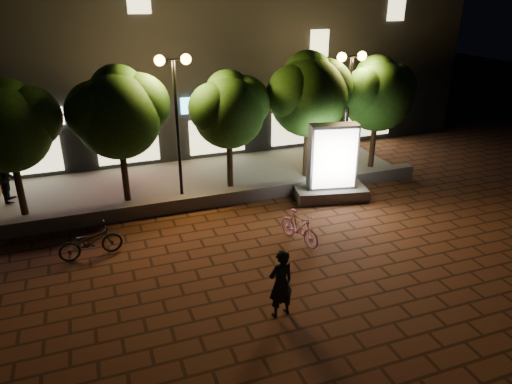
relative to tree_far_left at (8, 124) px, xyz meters
name	(u,v)px	position (x,y,z in m)	size (l,w,h in m)	color
ground	(268,255)	(6.95, -5.46, -3.29)	(80.00, 80.00, 0.00)	#4F2B19
retaining_wall	(229,197)	(6.95, -1.46, -3.04)	(16.00, 0.45, 0.50)	slate
sidewalk	(211,178)	(6.95, 1.04, -3.25)	(16.00, 5.00, 0.08)	slate
building_block	(173,40)	(6.94, 7.53, 1.70)	(28.00, 8.12, 11.30)	black
tree_far_left	(8,124)	(0.00, 0.00, 0.00)	(3.36, 2.80, 4.63)	#301F12
tree_left	(119,110)	(3.50, 0.00, 0.15)	(3.60, 3.00, 4.89)	#301F12
tree_mid	(229,107)	(7.50, 0.00, -0.08)	(3.24, 2.70, 4.50)	#301F12
tree_right	(309,92)	(10.80, 0.00, 0.27)	(3.72, 3.10, 5.07)	#301F12
tree_far_right	(378,91)	(14.00, 0.00, 0.08)	(3.48, 2.90, 4.76)	#301F12
street_lamp_left	(175,91)	(5.45, -0.26, 0.74)	(1.26, 0.36, 5.18)	black
street_lamp_right	(350,82)	(12.45, -0.26, 0.60)	(1.26, 0.36, 4.98)	black
ad_kiosk	(332,169)	(10.69, -2.34, -2.13)	(2.86, 1.83, 2.87)	slate
scooter_pink	(299,228)	(8.14, -5.04, -2.78)	(0.48, 1.70, 1.02)	#F395E0
rider	(281,283)	(6.21, -8.14, -2.39)	(0.65, 0.43, 1.80)	black
scooter_parked	(91,242)	(2.04, -3.70, -2.81)	(0.64, 1.82, 0.96)	black
pedestrian	(8,176)	(-0.55, 1.37, -2.26)	(0.93, 0.72, 1.91)	black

